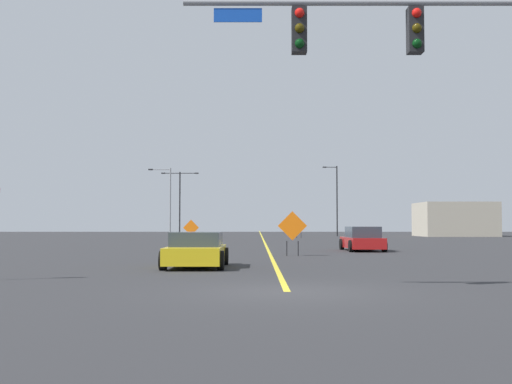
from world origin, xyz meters
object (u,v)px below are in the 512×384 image
object	(u,v)px
construction_sign_left_lane	(294,228)
construction_sign_right_lane	(193,229)
street_lamp_mid_left	(181,197)
car_yellow_mid	(198,250)
construction_sign_left_shoulder	(300,227)
traffic_signal_assembly	(485,55)
car_red_passing	(364,239)
street_lamp_near_left	(338,198)
street_lamp_far_right	(170,199)

from	to	relation	value
construction_sign_left_lane	construction_sign_right_lane	bearing A→B (deg)	109.51
street_lamp_mid_left	construction_sign_right_lane	bearing A→B (deg)	-81.08
construction_sign_left_lane	car_yellow_mid	bearing A→B (deg)	-116.05
street_lamp_mid_left	car_yellow_mid	world-z (taller)	street_lamp_mid_left
construction_sign_left_shoulder	car_yellow_mid	distance (m)	45.61
traffic_signal_assembly	street_lamp_mid_left	bearing A→B (deg)	103.29
car_red_passing	traffic_signal_assembly	bearing A→B (deg)	-92.19
construction_sign_right_lane	car_yellow_mid	xyz separation A→B (m)	(2.99, -27.01, -0.55)
construction_sign_right_lane	car_yellow_mid	bearing A→B (deg)	-83.69
street_lamp_near_left	construction_sign_right_lane	distance (m)	32.51
construction_sign_left_shoulder	car_yellow_mid	xyz separation A→B (m)	(-6.66, -45.12, -0.54)
traffic_signal_assembly	construction_sign_left_lane	bearing A→B (deg)	102.31
car_yellow_mid	car_red_passing	bearing A→B (deg)	58.82
street_lamp_mid_left	construction_sign_right_lane	size ratio (longest dim) A/B	4.15
street_lamp_far_right	construction_sign_right_lane	world-z (taller)	street_lamp_far_right
street_lamp_near_left	street_lamp_mid_left	bearing A→B (deg)	-169.44
street_lamp_mid_left	construction_sign_left_lane	world-z (taller)	street_lamp_mid_left
street_lamp_far_right	car_yellow_mid	distance (m)	43.97
street_lamp_far_right	construction_sign_left_lane	xyz separation A→B (m)	(10.87, -35.45, -2.79)
street_lamp_mid_left	street_lamp_near_left	size ratio (longest dim) A/B	0.88
traffic_signal_assembly	street_lamp_near_left	world-z (taller)	street_lamp_near_left
construction_sign_left_lane	car_red_passing	distance (m)	7.00
construction_sign_right_lane	construction_sign_left_shoulder	distance (m)	20.52
street_lamp_near_left	construction_sign_left_shoulder	bearing A→B (deg)	-116.97
car_yellow_mid	street_lamp_far_right	bearing A→B (deg)	99.26
construction_sign_right_lane	street_lamp_near_left	bearing A→B (deg)	62.35
construction_sign_left_lane	car_yellow_mid	world-z (taller)	construction_sign_left_lane
construction_sign_left_lane	street_lamp_far_right	bearing A→B (deg)	107.05
street_lamp_near_left	construction_sign_left_lane	world-z (taller)	street_lamp_near_left
car_red_passing	construction_sign_right_lane	bearing A→B (deg)	128.93
construction_sign_right_lane	car_yellow_mid	size ratio (longest dim) A/B	0.46
traffic_signal_assembly	construction_sign_left_shoulder	distance (m)	53.23
construction_sign_left_shoulder	car_red_passing	bearing A→B (deg)	-87.47
street_lamp_far_right	car_yellow_mid	world-z (taller)	street_lamp_far_right
street_lamp_mid_left	street_lamp_near_left	distance (m)	19.26
street_lamp_near_left	car_red_passing	world-z (taller)	street_lamp_near_left
street_lamp_near_left	car_yellow_mid	size ratio (longest dim) A/B	2.19
traffic_signal_assembly	car_red_passing	xyz separation A→B (m)	(0.81, 21.26, -4.70)
traffic_signal_assembly	car_yellow_mid	xyz separation A→B (m)	(-7.25, 7.94, -4.75)
street_lamp_far_right	construction_sign_left_shoulder	size ratio (longest dim) A/B	3.98
street_lamp_mid_left	construction_sign_right_lane	distance (m)	25.64
street_lamp_near_left	construction_sign_left_shoulder	distance (m)	12.33
car_red_passing	street_lamp_mid_left	bearing A→B (deg)	111.14
traffic_signal_assembly	street_lamp_near_left	bearing A→B (deg)	85.72
construction_sign_right_lane	construction_sign_left_lane	world-z (taller)	construction_sign_left_lane
street_lamp_mid_left	car_red_passing	bearing A→B (deg)	-68.86
street_lamp_mid_left	car_red_passing	world-z (taller)	street_lamp_mid_left
traffic_signal_assembly	construction_sign_left_shoulder	world-z (taller)	traffic_signal_assembly
construction_sign_right_lane	construction_sign_left_lane	xyz separation A→B (m)	(6.80, -19.20, 0.19)
street_lamp_far_right	construction_sign_right_lane	xyz separation A→B (m)	(4.07, -16.25, -2.98)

